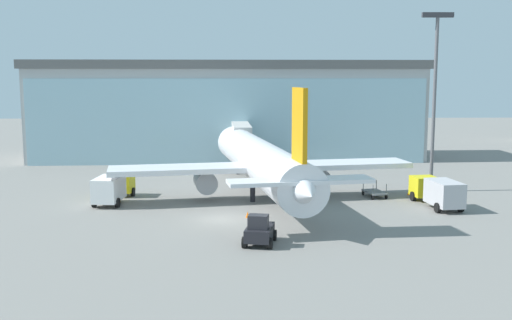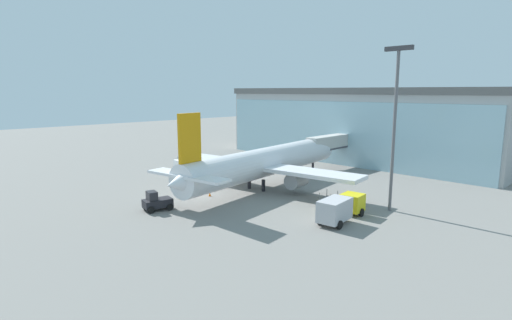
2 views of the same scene
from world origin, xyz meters
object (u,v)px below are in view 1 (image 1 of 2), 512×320
safety_cone_wingtip (409,192)px  jet_bridge (241,134)px  apron_light_mast (435,87)px  safety_cone_nose (248,215)px  baggage_cart (375,192)px  airplane (261,162)px  fuel_truck (437,191)px  pushback_tug (259,231)px  catering_truck (113,187)px

safety_cone_wingtip → jet_bridge: bearing=132.3°
apron_light_mast → safety_cone_nose: size_ratio=33.40×
baggage_cart → safety_cone_wingtip: baggage_cart is taller
apron_light_mast → airplane: size_ratio=0.50×
jet_bridge → airplane: 19.37m
apron_light_mast → fuel_truck: size_ratio=2.44×
fuel_truck → baggage_cart: 6.67m
fuel_truck → pushback_tug: fuel_truck is taller
jet_bridge → safety_cone_nose: bearing=178.6°
pushback_tug → safety_cone_nose: (-0.73, 8.19, -0.70)m
jet_bridge → safety_cone_wingtip: bearing=-140.1°
jet_bridge → apron_light_mast: size_ratio=0.74×
airplane → baggage_cart: size_ratio=11.91×
baggage_cart → safety_cone_nose: (-12.83, -8.36, -0.23)m
baggage_cart → catering_truck: bearing=80.9°
pushback_tug → airplane: bearing=8.3°
pushback_tug → safety_cone_wingtip: size_ratio=6.32×
jet_bridge → fuel_truck: jet_bridge is taller
catering_truck → jet_bridge: bearing=-24.6°
catering_truck → pushback_tug: size_ratio=2.15×
pushback_tug → safety_cone_wingtip: 23.59m
jet_bridge → fuel_truck: size_ratio=1.81×
fuel_truck → pushback_tug: bearing=117.7°
pushback_tug → baggage_cart: bearing=-25.5°
fuel_truck → safety_cone_wingtip: (-1.07, 5.44, -1.19)m
baggage_cart → pushback_tug: 20.51m
airplane → safety_cone_nose: size_ratio=66.79×
catering_truck → fuel_truck: same height
airplane → apron_light_mast: bearing=-92.1°
apron_light_mast → fuel_truck: bearing=-103.4°
apron_light_mast → airplane: apron_light_mast is taller
jet_bridge → baggage_cart: 24.11m
safety_cone_nose → fuel_truck: bearing=12.3°
apron_light_mast → airplane: bearing=-172.6°
safety_cone_nose → safety_cone_wingtip: 18.99m
apron_light_mast → baggage_cart: size_ratio=5.96×
safety_cone_nose → safety_cone_wingtip: size_ratio=1.00×
apron_light_mast → pushback_tug: bearing=-134.0°
catering_truck → safety_cone_wingtip: (29.37, 2.56, -1.19)m
jet_bridge → safety_cone_wingtip: 25.72m
pushback_tug → safety_cone_nose: size_ratio=6.32×
catering_truck → baggage_cart: catering_truck is taller
catering_truck → safety_cone_wingtip: 29.51m
apron_light_mast → catering_truck: size_ratio=2.46×
safety_cone_nose → pushback_tug: bearing=-84.9°
airplane → pushback_tug: (-0.70, -16.99, -2.60)m
catering_truck → pushback_tug: 20.15m
airplane → pushback_tug: size_ratio=10.56×
airplane → catering_truck: bearing=88.8°
fuel_truck → apron_light_mast: bearing=-21.2°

